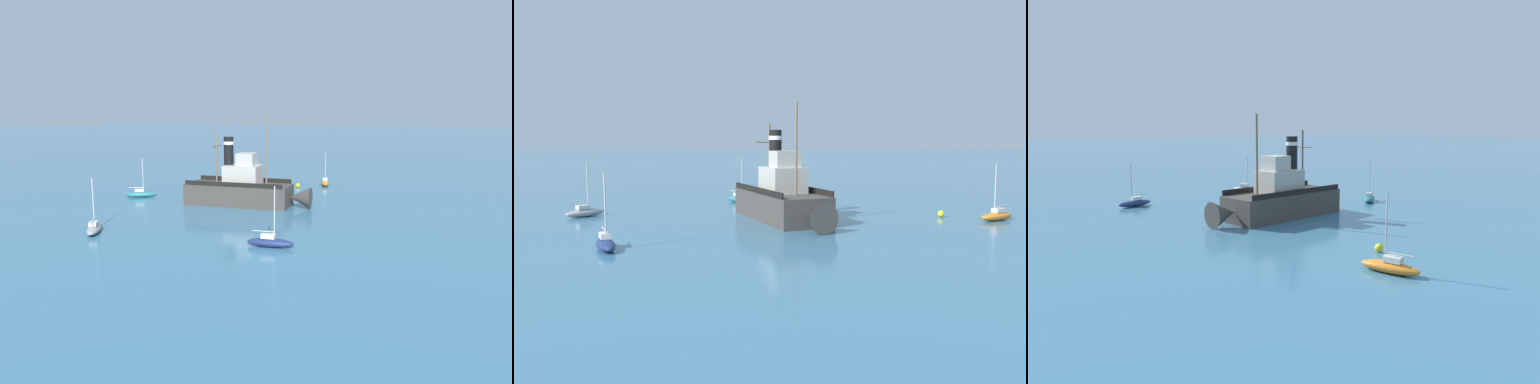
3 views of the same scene
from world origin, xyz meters
The scene contains 7 objects.
ground_plane centered at (0.00, 0.00, 0.00)m, with size 600.00×600.00×0.00m, color teal.
old_tugboat centered at (-0.86, 2.00, 1.83)m, with size 6.85×14.79×9.90m.
sailboat_teal centered at (1.45, -11.75, 0.43)m, with size 3.30×3.61×4.90m.
sailboat_orange centered at (-19.05, 4.91, 0.43)m, with size 3.94×2.43×4.90m.
sailboat_grey centered at (16.43, -3.04, 0.43)m, with size 3.66×3.23×4.90m.
sailboat_navy centered at (12.50, 12.54, 0.43)m, with size 2.05×3.96×4.90m.
mooring_buoy centered at (-15.25, 2.27, 0.30)m, with size 0.61×0.61×0.61m, color yellow.
Camera 2 is at (7.53, 47.47, 6.93)m, focal length 38.00 mm.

